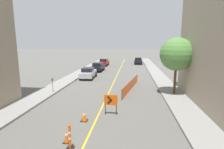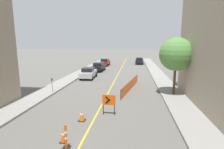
{
  "view_description": "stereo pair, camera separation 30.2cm",
  "coord_description": "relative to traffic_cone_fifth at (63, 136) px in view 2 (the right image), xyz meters",
  "views": [
    {
      "loc": [
        2.34,
        5.49,
        5.14
      ],
      "look_at": [
        -0.26,
        28.11,
        1.0
      ],
      "focal_mm": 28.0,
      "sensor_mm": 36.0,
      "label": 1
    },
    {
      "loc": [
        2.64,
        5.53,
        5.14
      ],
      "look_at": [
        -0.26,
        28.11,
        1.0
      ],
      "focal_mm": 28.0,
      "sensor_mm": 36.0,
      "label": 2
    }
  ],
  "objects": [
    {
      "name": "parked_car_opposite_side",
      "position": [
        4.83,
        35.34,
        0.47
      ],
      "size": [
        1.97,
        4.37,
        1.59
      ],
      "rotation": [
        0.0,
        0.0,
        -0.04
      ],
      "color": "black",
      "rests_on": "ground_plane"
    },
    {
      "name": "traffic_cone_farthest",
      "position": [
        0.21,
        2.63,
        0.01
      ],
      "size": [
        0.47,
        0.47,
        0.7
      ],
      "color": "black",
      "rests_on": "ground_plane"
    },
    {
      "name": "parking_meter_near_curb",
      "position": [
        -4.73,
        8.53,
        0.84
      ],
      "size": [
        0.12,
        0.11,
        1.44
      ],
      "color": "#4C4C51",
      "rests_on": "sidewalk_left"
    },
    {
      "name": "parked_car_curb_near",
      "position": [
        -3.05,
        16.63,
        0.47
      ],
      "size": [
        1.99,
        4.37,
        1.59
      ],
      "rotation": [
        0.0,
        0.0,
        0.04
      ],
      "color": "#B7B7BC",
      "rests_on": "ground_plane"
    },
    {
      "name": "safety_mesh_fence",
      "position": [
        3.25,
        11.07,
        0.18
      ],
      "size": [
        1.64,
        7.94,
        1.02
      ],
      "rotation": [
        0.0,
        0.0,
        1.37
      ],
      "color": "#EF560C",
      "rests_on": "ground_plane"
    },
    {
      "name": "sidewalk_left",
      "position": [
        -5.5,
        17.89,
        -0.25
      ],
      "size": [
        2.25,
        62.83,
        0.17
      ],
      "color": "gray",
      "rests_on": "ground_plane"
    },
    {
      "name": "street_tree_right_near",
      "position": [
        7.56,
        9.39,
        3.73
      ],
      "size": [
        3.19,
        3.19,
        5.5
      ],
      "color": "#4C3823",
      "rests_on": "sidewalk_right"
    },
    {
      "name": "lane_stripe",
      "position": [
        0.97,
        17.89,
        -0.33
      ],
      "size": [
        0.12,
        62.83,
        0.01
      ],
      "color": "gold",
      "rests_on": "ground_plane"
    },
    {
      "name": "parked_car_curb_mid",
      "position": [
        -2.89,
        23.29,
        0.47
      ],
      "size": [
        2.03,
        4.39,
        1.59
      ],
      "rotation": [
        0.0,
        0.0,
        -0.05
      ],
      "color": "black",
      "rests_on": "ground_plane"
    },
    {
      "name": "traffic_cone_fifth",
      "position": [
        0.0,
        0.0,
        0.0
      ],
      "size": [
        0.34,
        0.34,
        0.67
      ],
      "color": "black",
      "rests_on": "ground_plane"
    },
    {
      "name": "parked_car_curb_far",
      "position": [
        -3.06,
        31.13,
        0.47
      ],
      "size": [
        1.94,
        4.33,
        1.59
      ],
      "rotation": [
        0.0,
        0.0,
        -0.02
      ],
      "color": "maroon",
      "rests_on": "ground_plane"
    },
    {
      "name": "arrow_barricade_primary",
      "position": [
        1.86,
        3.85,
        0.71
      ],
      "size": [
        0.96,
        0.11,
        1.49
      ],
      "rotation": [
        0.0,
        0.0,
        -0.04
      ],
      "color": "#EF560C",
      "rests_on": "ground_plane"
    },
    {
      "name": "delineator_post_rear",
      "position": [
        0.37,
        -0.49,
        0.22
      ],
      "size": [
        0.37,
        0.37,
        1.27
      ],
      "color": "black",
      "rests_on": "ground_plane"
    },
    {
      "name": "sidewalk_right",
      "position": [
        7.44,
        17.89,
        -0.25
      ],
      "size": [
        2.25,
        62.83,
        0.17
      ],
      "color": "gray",
      "rests_on": "ground_plane"
    }
  ]
}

